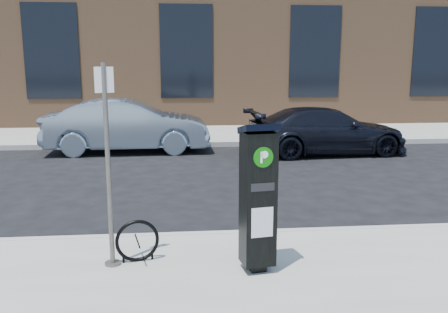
{
  "coord_description": "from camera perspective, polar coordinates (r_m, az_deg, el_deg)",
  "views": [
    {
      "loc": [
        -0.3,
        -6.52,
        2.55
      ],
      "look_at": [
        0.36,
        0.5,
        1.17
      ],
      "focal_mm": 38.0,
      "sensor_mm": 36.0,
      "label": 1
    }
  ],
  "objects": [
    {
      "name": "parking_kiosk",
      "position": [
        5.48,
        4.1,
        -4.82
      ],
      "size": [
        0.46,
        0.42,
        1.76
      ],
      "rotation": [
        0.0,
        0.0,
        0.16
      ],
      "color": "black",
      "rests_on": "sidewalk_near"
    },
    {
      "name": "building",
      "position": [
        23.57,
        -4.78,
        14.96
      ],
      "size": [
        28.0,
        10.05,
        8.25
      ],
      "color": "brown",
      "rests_on": "ground"
    },
    {
      "name": "car_silver",
      "position": [
        14.12,
        -11.54,
        3.67
      ],
      "size": [
        4.76,
        1.78,
        1.55
      ],
      "primitive_type": "imported",
      "rotation": [
        0.0,
        0.0,
        1.6
      ],
      "color": "gray",
      "rests_on": "ground"
    },
    {
      "name": "bike_rack",
      "position": [
        6.0,
        -10.38,
        -9.97
      ],
      "size": [
        0.54,
        0.15,
        0.54
      ],
      "rotation": [
        0.0,
        0.0,
        0.21
      ],
      "color": "black",
      "rests_on": "sidewalk_near"
    },
    {
      "name": "curb_far",
      "position": [
        14.75,
        -4.12,
        1.42
      ],
      "size": [
        60.0,
        0.12,
        0.16
      ],
      "primitive_type": "cube",
      "color": "#9E9B93",
      "rests_on": "ground"
    },
    {
      "name": "sign_pole",
      "position": [
        5.7,
        -13.75,
        -1.39
      ],
      "size": [
        0.21,
        0.19,
        2.42
      ],
      "rotation": [
        0.0,
        0.0,
        0.22
      ],
      "color": "#58524E",
      "rests_on": "sidewalk_near"
    },
    {
      "name": "ground",
      "position": [
        7.01,
        -2.6,
        -10.25
      ],
      "size": [
        120.0,
        120.0,
        0.0
      ],
      "primitive_type": "plane",
      "color": "black",
      "rests_on": "ground"
    },
    {
      "name": "sidewalk_far",
      "position": [
        20.67,
        -4.5,
        4.2
      ],
      "size": [
        60.0,
        12.0,
        0.15
      ],
      "primitive_type": "cube",
      "color": "gray",
      "rests_on": "ground"
    },
    {
      "name": "curb_near",
      "position": [
        6.96,
        -2.6,
        -9.73
      ],
      "size": [
        60.0,
        0.12,
        0.16
      ],
      "primitive_type": "cube",
      "color": "#9E9B93",
      "rests_on": "ground"
    },
    {
      "name": "car_dark",
      "position": [
        13.88,
        12.2,
        3.05
      ],
      "size": [
        4.69,
        2.15,
        1.33
      ],
      "primitive_type": "imported",
      "rotation": [
        0.0,
        0.0,
        1.64
      ],
      "color": "black",
      "rests_on": "ground"
    }
  ]
}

